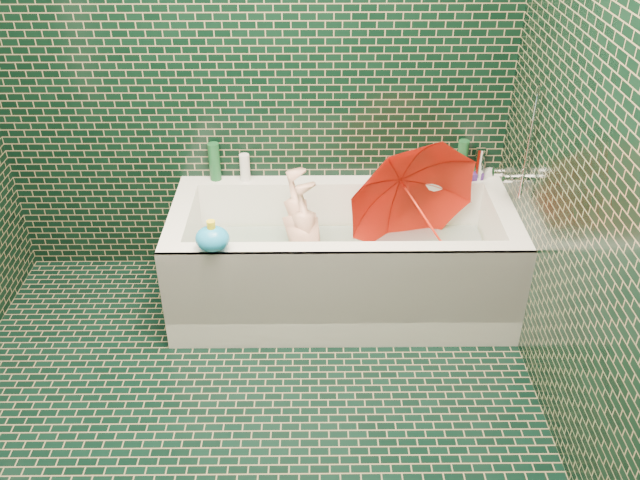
{
  "coord_description": "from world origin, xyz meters",
  "views": [
    {
      "loc": [
        0.31,
        -1.83,
        2.23
      ],
      "look_at": [
        0.34,
        0.82,
        0.51
      ],
      "focal_mm": 38.0,
      "sensor_mm": 36.0,
      "label": 1
    }
  ],
  "objects_px": {
    "umbrella": "(422,213)",
    "child": "(309,252)",
    "bathtub": "(342,269)",
    "rubber_duck": "(424,172)",
    "bath_toy": "(212,238)"
  },
  "relations": [
    {
      "from": "umbrella",
      "to": "child",
      "type": "bearing_deg",
      "value": 163.08
    },
    {
      "from": "bathtub",
      "to": "rubber_duck",
      "type": "xyz_separation_m",
      "value": [
        0.44,
        0.34,
        0.38
      ]
    },
    {
      "from": "bathtub",
      "to": "child",
      "type": "bearing_deg",
      "value": 175.77
    },
    {
      "from": "bathtub",
      "to": "child",
      "type": "distance_m",
      "value": 0.19
    },
    {
      "from": "bathtub",
      "to": "bath_toy",
      "type": "xyz_separation_m",
      "value": [
        -0.59,
        -0.33,
        0.4
      ]
    },
    {
      "from": "bathtub",
      "to": "umbrella",
      "type": "relative_size",
      "value": 2.55
    },
    {
      "from": "bathtub",
      "to": "bath_toy",
      "type": "bearing_deg",
      "value": -151.02
    },
    {
      "from": "umbrella",
      "to": "bath_toy",
      "type": "relative_size",
      "value": 3.55
    },
    {
      "from": "bathtub",
      "to": "child",
      "type": "xyz_separation_m",
      "value": [
        -0.17,
        0.01,
        0.1
      ]
    },
    {
      "from": "bathtub",
      "to": "bath_toy",
      "type": "height_order",
      "value": "bath_toy"
    },
    {
      "from": "child",
      "to": "umbrella",
      "type": "bearing_deg",
      "value": 76.71
    },
    {
      "from": "bathtub",
      "to": "umbrella",
      "type": "xyz_separation_m",
      "value": [
        0.39,
        0.02,
        0.32
      ]
    },
    {
      "from": "umbrella",
      "to": "bath_toy",
      "type": "distance_m",
      "value": 1.04
    },
    {
      "from": "child",
      "to": "rubber_duck",
      "type": "height_order",
      "value": "rubber_duck"
    },
    {
      "from": "bathtub",
      "to": "child",
      "type": "relative_size",
      "value": 1.98
    }
  ]
}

